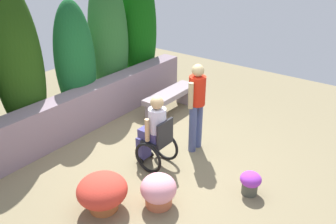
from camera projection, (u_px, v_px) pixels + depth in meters
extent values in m
plane|color=#7E7152|center=(159.00, 161.00, 6.03)|extent=(11.50, 11.50, 0.00)
cube|color=gray|center=(83.00, 110.00, 6.91)|extent=(6.07, 0.42, 0.87)
ellipsoid|color=#1F410E|center=(18.00, 65.00, 6.10)|extent=(0.95, 0.67, 3.06)
ellipsoid|color=#175727|center=(76.00, 63.00, 6.97)|extent=(0.92, 0.65, 2.57)
ellipsoid|color=#29632A|center=(109.00, 40.00, 7.81)|extent=(1.05, 0.73, 3.02)
ellipsoid|color=#0E500D|center=(139.00, 28.00, 8.57)|extent=(1.08, 0.76, 3.16)
cube|color=gray|center=(154.00, 113.00, 7.35)|extent=(0.20, 0.36, 0.37)
cube|color=gray|center=(185.00, 96.00, 8.19)|extent=(0.20, 0.36, 0.37)
cube|color=gray|center=(171.00, 94.00, 7.66)|extent=(1.54, 0.43, 0.12)
cube|color=black|center=(157.00, 141.00, 5.69)|extent=(0.40, 0.40, 0.06)
cube|color=black|center=(165.00, 132.00, 5.49)|extent=(0.40, 0.04, 0.40)
cube|color=black|center=(143.00, 154.00, 6.04)|extent=(0.28, 0.12, 0.03)
torus|color=black|center=(148.00, 158.00, 5.62)|extent=(0.05, 0.56, 0.56)
torus|color=black|center=(165.00, 146.00, 5.96)|extent=(0.05, 0.56, 0.56)
cylinder|color=black|center=(141.00, 161.00, 5.93)|extent=(0.03, 0.10, 0.10)
cylinder|color=black|center=(151.00, 154.00, 6.13)|extent=(0.03, 0.10, 0.10)
cube|color=#413D77|center=(152.00, 133.00, 5.70)|extent=(0.30, 0.40, 0.16)
cube|color=#413D77|center=(144.00, 147.00, 5.96)|extent=(0.26, 0.14, 0.43)
cylinder|color=silver|center=(157.00, 122.00, 5.52)|extent=(0.30, 0.30, 0.50)
cylinder|color=tan|center=(147.00, 130.00, 5.46)|extent=(0.08, 0.08, 0.40)
cylinder|color=tan|center=(162.00, 121.00, 5.73)|extent=(0.08, 0.08, 0.40)
sphere|color=tan|center=(157.00, 103.00, 5.36)|extent=(0.22, 0.22, 0.22)
cylinder|color=#444F7C|center=(193.00, 129.00, 6.13)|extent=(0.14, 0.14, 0.93)
cylinder|color=#444F7C|center=(199.00, 125.00, 6.28)|extent=(0.14, 0.14, 0.93)
cylinder|color=red|center=(197.00, 91.00, 5.88)|extent=(0.30, 0.30, 0.53)
cylinder|color=tan|center=(191.00, 96.00, 5.75)|extent=(0.09, 0.09, 0.48)
cylinder|color=tan|center=(203.00, 89.00, 6.04)|extent=(0.09, 0.09, 0.48)
sphere|color=tan|center=(198.00, 70.00, 5.72)|extent=(0.22, 0.22, 0.22)
cylinder|color=#4C4C42|center=(250.00, 188.00, 5.20)|extent=(0.24, 0.24, 0.20)
ellipsoid|color=#115D1D|center=(251.00, 181.00, 5.15)|extent=(0.27, 0.27, 0.08)
ellipsoid|color=purple|center=(251.00, 179.00, 5.13)|extent=(0.33, 0.33, 0.23)
cylinder|color=#B55F30|center=(104.00, 202.00, 4.90)|extent=(0.42, 0.42, 0.22)
ellipsoid|color=#264128|center=(103.00, 194.00, 4.83)|extent=(0.46, 0.46, 0.15)
ellipsoid|color=red|center=(102.00, 190.00, 4.80)|extent=(0.73, 0.73, 0.44)
cylinder|color=#C06141|center=(159.00, 199.00, 4.99)|extent=(0.40, 0.40, 0.18)
ellipsoid|color=#274C25|center=(159.00, 192.00, 4.92)|extent=(0.44, 0.44, 0.15)
ellipsoid|color=pink|center=(158.00, 188.00, 4.89)|extent=(0.53, 0.53, 0.42)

